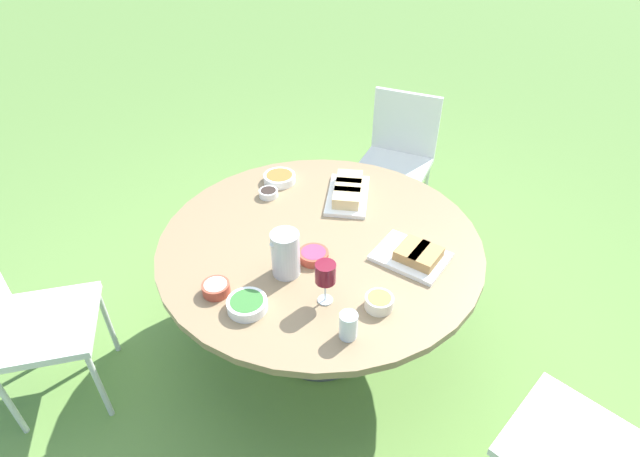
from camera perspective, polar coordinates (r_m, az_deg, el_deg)
The scene contains 16 objects.
ground_plane at distance 2.76m, azimuth 0.00°, elevation -12.70°, with size 40.00×40.00×0.00m, color #668E42.
dining_table at distance 2.32m, azimuth 0.00°, elevation -2.87°, with size 1.47×1.47×0.70m.
chair_near_left at distance 2.51m, azimuth -31.10°, elevation -8.63°, with size 0.54×0.55×0.89m.
chair_near_right at distance 2.04m, azimuth 29.80°, elevation -21.32°, with size 0.53×0.51×0.89m.
chair_far_back at distance 3.38m, azimuth 8.94°, elevation 8.71°, with size 0.59×0.60×0.89m.
water_pitcher at distance 2.03m, azimuth -3.97°, elevation -2.90°, with size 0.13×0.12×0.20m.
wine_glass at distance 1.88m, azimuth 0.63°, elevation -5.24°, with size 0.08×0.08×0.19m.
platter_bread_main at distance 2.53m, azimuth 3.20°, elevation 4.27°, with size 0.39×0.41×0.08m.
platter_charcuterie at distance 2.18m, azimuth 10.76°, elevation -3.01°, with size 0.33×0.37×0.07m.
bowl_fries at distance 1.95m, azimuth 6.77°, elevation -8.30°, with size 0.11×0.11×0.05m.
bowl_salad at distance 1.95m, azimuth -8.33°, elevation -8.55°, with size 0.16×0.16×0.04m.
bowl_olives at distance 2.56m, azimuth -5.91°, elevation 4.07°, with size 0.10×0.10×0.04m.
bowl_dip_red at distance 2.14m, azimuth -0.74°, elevation -3.06°, with size 0.13×0.13×0.04m.
bowl_dip_cream at distance 2.03m, azimuth -11.81°, elevation -6.64°, with size 0.11×0.11×0.05m.
bowl_roasted_veg at distance 2.67m, azimuth -4.65°, elevation 5.80°, with size 0.17×0.17×0.04m.
cup_water_near at distance 1.82m, azimuth 3.26°, elevation -11.02°, with size 0.07×0.07×0.11m.
Camera 1 is at (0.95, 1.50, 2.11)m, focal length 28.00 mm.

